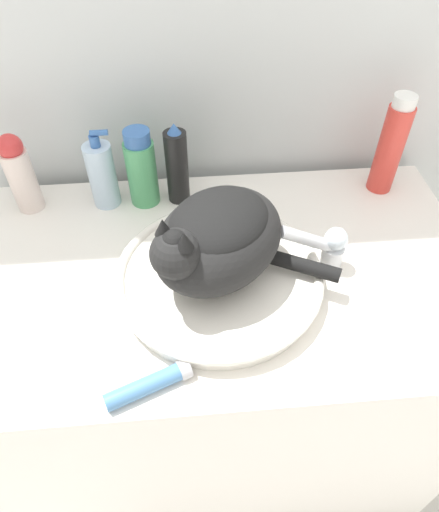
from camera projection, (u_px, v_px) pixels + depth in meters
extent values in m
cube|color=silver|center=(207.00, 13.00, 0.91)|extent=(8.00, 0.05, 2.40)
cube|color=white|center=(222.00, 373.00, 1.22)|extent=(1.04, 0.61, 0.84)
cylinder|color=white|center=(219.00, 279.00, 0.87)|extent=(0.37, 0.37, 0.03)
torus|color=white|center=(219.00, 273.00, 0.86)|extent=(0.39, 0.39, 0.02)
ellipsoid|color=black|center=(219.00, 240.00, 0.79)|extent=(0.32, 0.32, 0.15)
ellipsoid|color=black|center=(219.00, 222.00, 0.76)|extent=(0.25, 0.24, 0.07)
sphere|color=black|center=(176.00, 254.00, 0.71)|extent=(0.08, 0.08, 0.08)
sphere|color=black|center=(175.00, 244.00, 0.69)|extent=(0.05, 0.05, 0.05)
cone|color=black|center=(163.00, 227.00, 0.69)|extent=(0.03, 0.03, 0.03)
cone|color=black|center=(184.00, 241.00, 0.67)|extent=(0.03, 0.03, 0.03)
cylinder|color=black|center=(286.00, 261.00, 0.85)|extent=(0.19, 0.12, 0.03)
cylinder|color=silver|center=(332.00, 256.00, 0.90)|extent=(0.04, 0.04, 0.05)
cylinder|color=silver|center=(309.00, 240.00, 0.85)|extent=(0.13, 0.04, 0.09)
sphere|color=silver|center=(336.00, 239.00, 0.86)|extent=(0.05, 0.05, 0.05)
cylinder|color=silver|center=(23.00, 181.00, 0.99)|extent=(0.06, 0.06, 0.15)
sphere|color=red|center=(10.00, 147.00, 0.93)|extent=(0.05, 0.05, 0.05)
cylinder|color=silver|center=(102.00, 176.00, 1.00)|extent=(0.06, 0.06, 0.15)
cylinder|color=#3866AD|center=(95.00, 141.00, 0.94)|extent=(0.02, 0.02, 0.02)
cylinder|color=#3866AD|center=(99.00, 133.00, 0.93)|extent=(0.04, 0.01, 0.01)
cylinder|color=#DB3D33|center=(390.00, 150.00, 1.02)|extent=(0.06, 0.06, 0.21)
cylinder|color=white|center=(405.00, 101.00, 0.94)|extent=(0.05, 0.05, 0.03)
cylinder|color=#4CA366|center=(142.00, 173.00, 1.01)|extent=(0.07, 0.07, 0.15)
cylinder|color=#3866AD|center=(137.00, 137.00, 0.94)|extent=(0.06, 0.06, 0.03)
cylinder|color=black|center=(177.00, 168.00, 1.00)|extent=(0.05, 0.05, 0.17)
cone|color=#3866AD|center=(174.00, 128.00, 0.93)|extent=(0.03, 0.03, 0.02)
cylinder|color=#4C7FB2|center=(143.00, 387.00, 0.72)|extent=(0.13, 0.07, 0.03)
cylinder|color=#B7B7BC|center=(184.00, 369.00, 0.74)|extent=(0.03, 0.04, 0.03)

